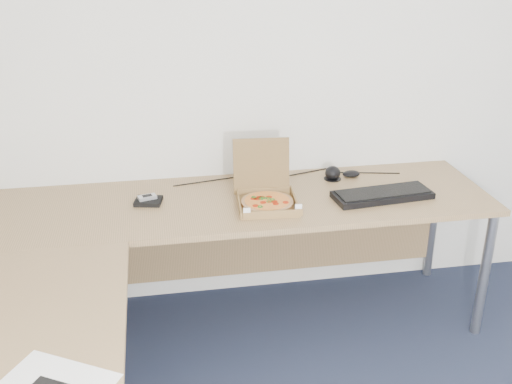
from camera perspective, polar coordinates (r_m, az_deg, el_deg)
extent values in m
cube|color=#98764C|center=(3.04, -1.32, -0.99)|extent=(2.50, 0.70, 0.03)
cube|color=#98764C|center=(2.12, -21.97, -14.94)|extent=(0.70, 1.50, 0.03)
cylinder|color=gray|center=(3.80, 16.23, -2.82)|extent=(0.05, 0.05, 0.70)
cube|color=olive|center=(2.96, 1.06, -1.28)|extent=(0.28, 0.28, 0.01)
cube|color=olive|center=(3.05, 0.51, 2.43)|extent=(0.28, 0.06, 0.28)
cylinder|color=tan|center=(2.95, 1.06, -1.03)|extent=(0.25, 0.25, 0.02)
cylinder|color=#B32716|center=(2.95, 1.06, -0.81)|extent=(0.22, 0.22, 0.00)
cylinder|color=white|center=(3.17, 1.54, 1.52)|extent=(0.07, 0.07, 0.12)
cube|color=black|center=(3.11, 11.73, -0.27)|extent=(0.51, 0.23, 0.03)
ellipsoid|color=black|center=(3.34, 8.90, 1.69)|extent=(0.11, 0.09, 0.03)
cube|color=black|center=(3.04, -10.04, -0.85)|extent=(0.15, 0.13, 0.02)
cube|color=#B2B5BA|center=(3.03, -10.15, -0.49)|extent=(0.10, 0.07, 0.02)
ellipsoid|color=black|center=(3.29, 7.20, 1.84)|extent=(0.09, 0.09, 0.08)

